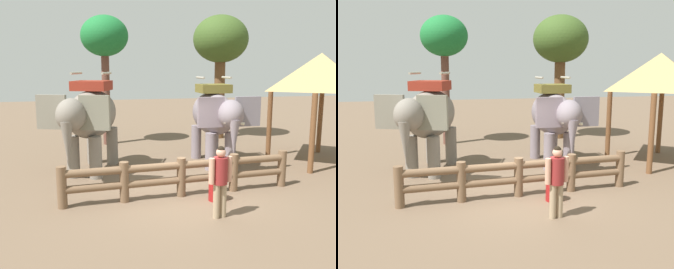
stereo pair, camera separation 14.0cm
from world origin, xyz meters
TOP-DOWN VIEW (x-y plane):
  - ground_plane at (0.00, 0.00)m, footprint 60.00×60.00m
  - log_fence at (0.00, 0.01)m, footprint 6.37×0.63m
  - elephant_near_left at (-2.26, 2.92)m, footprint 2.78×3.87m
  - elephant_center at (1.99, 2.93)m, footprint 2.05×3.57m
  - tourist_woman_in_black at (0.48, -1.60)m, footprint 0.59×0.39m
  - thatched_shelter at (5.72, 2.52)m, footprint 3.55×3.55m
  - tree_far_left at (-1.44, 7.42)m, footprint 2.04×2.04m
  - tree_back_center at (3.95, 7.73)m, footprint 2.57×2.57m
  - feed_bucket at (0.80, -0.52)m, footprint 0.40×0.40m

SIDE VIEW (x-z plane):
  - ground_plane at x=0.00m, z-range 0.00..0.00m
  - feed_bucket at x=0.80m, z-range 0.00..0.49m
  - log_fence at x=0.00m, z-range 0.08..1.13m
  - tourist_woman_in_black at x=0.48m, z-range 0.13..1.81m
  - elephant_center at x=1.99m, z-range 0.19..3.27m
  - elephant_near_left at x=-2.26m, z-range 0.20..3.45m
  - thatched_shelter at x=5.72m, z-range 1.25..5.14m
  - tree_back_center at x=3.95m, z-range 1.62..7.41m
  - tree_far_left at x=-1.44m, z-range 1.76..7.34m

